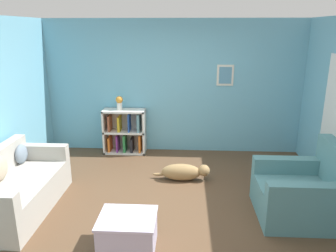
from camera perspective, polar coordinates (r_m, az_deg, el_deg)
ground_plane at (r=4.81m, az=-0.27°, el=-13.47°), size 14.00×14.00×0.00m
wall_back at (r=6.50m, az=0.94°, el=6.79°), size 5.60×0.13×2.60m
couch at (r=4.99m, az=-25.22°, el=-9.92°), size 0.85×1.73×0.81m
bookshelf at (r=6.60m, az=-7.48°, el=-1.06°), size 0.83×0.35×0.88m
recliner_chair at (r=4.74m, az=22.64°, el=-10.66°), size 1.07×1.00×1.00m
coffee_table at (r=3.90m, az=-7.02°, el=-17.78°), size 0.64×0.55×0.40m
dog at (r=5.45m, az=2.79°, el=-8.00°), size 0.95×0.25×0.28m
vase at (r=6.44m, az=-8.47°, el=4.13°), size 0.14×0.14×0.27m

